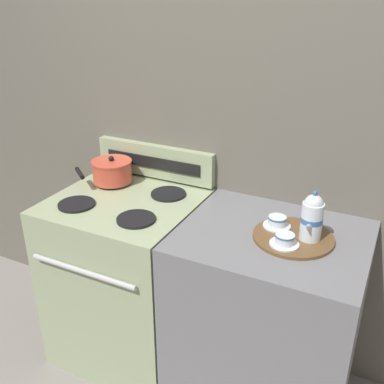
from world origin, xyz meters
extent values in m
plane|color=gray|center=(0.00, 0.00, 0.00)|extent=(6.00, 6.00, 0.00)
cube|color=#666056|center=(0.00, 0.35, 1.10)|extent=(6.00, 0.05, 2.20)
cube|color=#9EAD84|center=(-0.40, 0.00, 0.46)|extent=(0.70, 0.65, 0.92)
cylinder|color=silver|center=(-0.40, -0.34, 0.72)|extent=(0.56, 0.02, 0.02)
cylinder|color=black|center=(-0.56, 0.15, 0.92)|extent=(0.17, 0.17, 0.01)
cylinder|color=black|center=(-0.23, 0.15, 0.92)|extent=(0.17, 0.17, 0.01)
cylinder|color=black|center=(-0.56, -0.15, 0.92)|extent=(0.17, 0.17, 0.01)
cylinder|color=black|center=(-0.23, -0.15, 0.92)|extent=(0.17, 0.17, 0.01)
cube|color=#9EAD84|center=(-0.40, 0.30, 1.02)|extent=(0.68, 0.05, 0.18)
cube|color=black|center=(-0.40, 0.28, 1.02)|extent=(0.56, 0.01, 0.06)
cube|color=slate|center=(0.35, 0.00, 0.46)|extent=(0.79, 0.65, 0.92)
cylinder|color=#D14C38|center=(-0.56, 0.15, 0.98)|extent=(0.20, 0.20, 0.10)
cylinder|color=#D14C38|center=(-0.56, 0.15, 1.04)|extent=(0.21, 0.21, 0.01)
sphere|color=black|center=(-0.56, 0.15, 1.06)|extent=(0.03, 0.03, 0.03)
cylinder|color=black|center=(-0.67, 0.02, 1.00)|extent=(0.12, 0.10, 0.02)
cylinder|color=brown|center=(0.44, 0.01, 0.92)|extent=(0.33, 0.33, 0.01)
cylinder|color=silver|center=(0.50, 0.01, 1.01)|extent=(0.09, 0.09, 0.16)
cylinder|color=#38609E|center=(0.50, 0.01, 1.02)|extent=(0.09, 0.09, 0.02)
sphere|color=silver|center=(0.50, 0.01, 1.09)|extent=(0.07, 0.07, 0.07)
sphere|color=#38609E|center=(0.50, 0.01, 1.14)|extent=(0.02, 0.02, 0.02)
cone|color=silver|center=(0.50, -0.05, 1.02)|extent=(0.03, 0.07, 0.05)
cylinder|color=silver|center=(0.35, 0.05, 0.93)|extent=(0.12, 0.12, 0.01)
cylinder|color=silver|center=(0.35, 0.05, 0.96)|extent=(0.08, 0.08, 0.04)
cylinder|color=#38609E|center=(0.35, 0.05, 0.97)|extent=(0.08, 0.08, 0.01)
cylinder|color=silver|center=(0.42, -0.08, 0.93)|extent=(0.12, 0.12, 0.01)
cylinder|color=silver|center=(0.42, -0.08, 0.96)|extent=(0.08, 0.08, 0.04)
cylinder|color=#38609E|center=(0.42, -0.08, 0.97)|extent=(0.08, 0.08, 0.01)
cylinder|color=silver|center=(0.49, 0.10, 0.97)|extent=(0.06, 0.06, 0.07)
cylinder|color=#38609E|center=(0.49, 0.10, 0.97)|extent=(0.06, 0.06, 0.01)
camera|label=1|loc=(0.77, -1.61, 1.87)|focal=42.00mm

